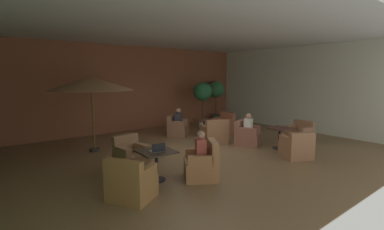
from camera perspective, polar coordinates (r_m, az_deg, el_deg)
The scene contains 24 objects.
ground_plane at distance 8.74m, azimuth 1.85°, elevation -7.59°, with size 11.28×9.12×0.02m, color brown.
wall_back_brick at distance 12.25m, azimuth -11.82°, elevation 5.42°, with size 11.28×0.08×3.63m, color brown.
wall_right_plain at distance 12.76m, azimuth 21.69°, elevation 5.12°, with size 0.08×9.12×3.63m, color silver.
ceiling_slab at distance 8.52m, azimuth 1.97°, elevation 16.93°, with size 11.28×9.12×0.06m, color silver.
cafe_table_front_left at distance 6.30m, azimuth -7.42°, elevation -8.69°, with size 0.79×0.79×0.69m.
armchair_front_left_north at distance 7.18m, azimuth -12.64°, elevation -8.55°, with size 0.79×0.80×0.86m.
armchair_front_left_east at distance 5.52m, azimuth -12.61°, elevation -13.76°, with size 1.01×1.04×0.85m.
armchair_front_left_south at distance 6.42m, azimuth 2.20°, elevation -10.36°, with size 1.02×1.02×0.89m.
cafe_table_front_right at distance 10.63m, azimuth 2.52°, elevation -1.81°, with size 0.66×0.66×0.69m.
armchair_front_right_north at distance 10.90m, azimuth -3.06°, elevation -2.75°, with size 1.07×1.06×0.82m.
armchair_front_right_east at distance 9.68m, azimuth 4.73°, elevation -4.08°, with size 1.03×0.98×0.87m.
armchair_front_right_south at distance 11.40m, azimuth 6.55°, elevation -2.25°, with size 0.80×0.75×0.85m.
cafe_table_mid_center at distance 9.38m, azimuth 17.76°, elevation -3.71°, with size 0.66×0.66×0.69m.
armchair_mid_center_north at distance 9.60m, azimuth 11.34°, elevation -4.29°, with size 1.00×1.02×0.84m.
armchair_mid_center_east at distance 8.51m, azimuth 20.92°, elevation -6.39°, with size 1.01×1.04×0.80m.
armchair_mid_center_south at distance 10.26m, azimuth 21.45°, elevation -3.98°, with size 0.76×0.80×0.81m.
patio_umbrella_tall_red at distance 9.00m, azimuth -20.24°, elevation 6.15°, with size 2.56×2.56×2.35m.
potted_tree_left_corner at distance 14.36m, azimuth 5.02°, elevation 4.71°, with size 0.87×0.87×2.10m.
potted_tree_mid_left at distance 12.62m, azimuth 2.22°, elevation 4.50°, with size 0.86×0.86×2.08m.
patron_blue_shirt at distance 6.30m, azimuth 1.81°, elevation -6.69°, with size 0.36×0.40×0.69m.
patron_by_window at distance 10.82m, azimuth -2.88°, elevation -0.59°, with size 0.42×0.40×0.67m.
patron_with_friend at distance 9.51m, azimuth 11.65°, elevation -1.95°, with size 0.40×0.36×0.68m.
iced_drink_cup at distance 6.24m, azimuth -6.89°, elevation -6.88°, with size 0.08×0.08×0.11m, color white.
open_laptop at distance 6.17m, azimuth -7.16°, elevation -7.11°, with size 0.34×0.26×0.20m.
Camera 1 is at (-5.39, -6.46, 2.36)m, focal length 25.61 mm.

